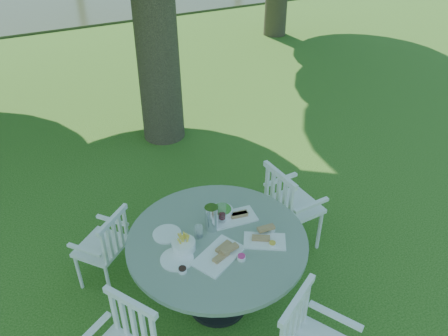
{
  "coord_description": "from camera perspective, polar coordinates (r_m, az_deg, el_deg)",
  "views": [
    {
      "loc": [
        -1.73,
        -3.13,
        3.36
      ],
      "look_at": [
        0.0,
        0.2,
        0.85
      ],
      "focal_mm": 35.0,
      "sensor_mm": 36.0,
      "label": 1
    }
  ],
  "objects": [
    {
      "name": "ground",
      "position": [
        4.91,
        1.09,
        -9.43
      ],
      "size": [
        140.0,
        140.0,
        0.0
      ],
      "primitive_type": "plane",
      "color": "#1C430E",
      "rests_on": "ground"
    },
    {
      "name": "table",
      "position": [
        3.82,
        -0.88,
        -10.72
      ],
      "size": [
        1.53,
        1.53,
        0.83
      ],
      "color": "black",
      "rests_on": "ground"
    },
    {
      "name": "chair_ne",
      "position": [
        4.52,
        8.2,
        -4.54
      ],
      "size": [
        0.49,
        0.53,
        1.0
      ],
      "rotation": [
        0.0,
        0.0,
        -4.66
      ],
      "color": "white",
      "rests_on": "ground"
    },
    {
      "name": "chair_nw",
      "position": [
        4.28,
        -14.91,
        -9.59
      ],
      "size": [
        0.59,
        0.59,
        0.86
      ],
      "rotation": [
        0.0,
        0.0,
        -2.44
      ],
      "color": "white",
      "rests_on": "ground"
    },
    {
      "name": "tableware",
      "position": [
        3.73,
        -1.68,
        -8.19
      ],
      "size": [
        1.06,
        0.76,
        0.23
      ],
      "color": "white",
      "rests_on": "table"
    }
  ]
}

